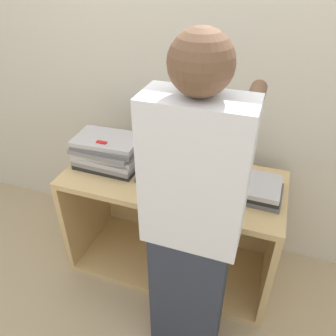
{
  "coord_description": "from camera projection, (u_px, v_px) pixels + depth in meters",
  "views": [
    {
      "loc": [
        0.48,
        -1.18,
        1.82
      ],
      "look_at": [
        0.0,
        0.2,
        0.85
      ],
      "focal_mm": 35.0,
      "sensor_mm": 36.0,
      "label": 1
    }
  ],
  "objects": [
    {
      "name": "person",
      "position": [
        192.0,
        229.0,
        1.4
      ],
      "size": [
        0.4,
        0.53,
        1.64
      ],
      "color": "#2D3342",
      "rests_on": "ground_plane"
    },
    {
      "name": "cart",
      "position": [
        176.0,
        217.0,
        2.15
      ],
      "size": [
        1.27,
        0.57,
        0.73
      ],
      "color": "tan",
      "rests_on": "ground_plane"
    },
    {
      "name": "wall_back",
      "position": [
        195.0,
        76.0,
        1.93
      ],
      "size": [
        8.0,
        0.05,
        2.4
      ],
      "color": "beige",
      "rests_on": "ground_plane"
    },
    {
      "name": "laptop_stack_left",
      "position": [
        108.0,
        152.0,
        1.95
      ],
      "size": [
        0.4,
        0.27,
        0.19
      ],
      "color": "#232326",
      "rests_on": "cart"
    },
    {
      "name": "ground_plane",
      "position": [
        158.0,
        296.0,
        2.07
      ],
      "size": [
        12.0,
        12.0,
        0.0
      ],
      "primitive_type": "plane",
      "color": "tan"
    },
    {
      "name": "laptop_stack_right",
      "position": [
        245.0,
        186.0,
        1.75
      ],
      "size": [
        0.4,
        0.25,
        0.08
      ],
      "color": "slate",
      "rests_on": "cart"
    },
    {
      "name": "inventory_tag",
      "position": [
        102.0,
        142.0,
        1.85
      ],
      "size": [
        0.06,
        0.02,
        0.01
      ],
      "color": "red",
      "rests_on": "laptop_stack_left"
    },
    {
      "name": "laptop_open",
      "position": [
        176.0,
        165.0,
        1.91
      ],
      "size": [
        0.38,
        0.36,
        0.23
      ],
      "color": "#333338",
      "rests_on": "cart"
    }
  ]
}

